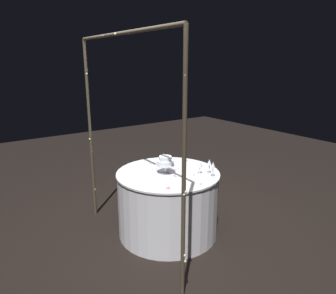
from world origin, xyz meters
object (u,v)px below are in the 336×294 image
object	(u,v)px
wine_glass_0	(163,156)
wine_glass_3	(209,163)
decorative_arch	(125,117)
wine_glass_1	(200,165)
wine_glass_2	(213,166)
main_table	(168,203)
tiered_cake	(165,162)

from	to	relation	value
wine_glass_0	wine_glass_3	bearing A→B (deg)	-151.99
decorative_arch	wine_glass_1	bearing A→B (deg)	-107.05
wine_glass_1	wine_glass_2	bearing A→B (deg)	-163.67
decorative_arch	wine_glass_2	distance (m)	1.11
main_table	wine_glass_1	xyz separation A→B (m)	(-0.25, -0.27, 0.50)
wine_glass_2	decorative_arch	bearing A→B (deg)	64.34
decorative_arch	main_table	xyz separation A→B (m)	(-0.00, -0.54, -1.09)
tiered_cake	wine_glass_0	distance (m)	0.25
wine_glass_0	wine_glass_3	world-z (taller)	wine_glass_3
tiered_cake	wine_glass_3	size ratio (longest dim) A/B	1.30
tiered_cake	wine_glass_2	distance (m)	0.55
wine_glass_0	wine_glass_3	size ratio (longest dim) A/B	0.97
decorative_arch	tiered_cake	world-z (taller)	decorative_arch
main_table	wine_glass_2	distance (m)	0.74
wine_glass_3	main_table	bearing A→B (deg)	50.35
wine_glass_0	wine_glass_3	xyz separation A→B (m)	(-0.52, -0.28, -0.00)
wine_glass_1	decorative_arch	bearing A→B (deg)	72.95
tiered_cake	wine_glass_3	world-z (taller)	tiered_cake
decorative_arch	tiered_cake	distance (m)	0.76
decorative_arch	wine_glass_0	world-z (taller)	decorative_arch
main_table	wine_glass_0	xyz separation A→B (m)	(0.22, -0.09, 0.51)
wine_glass_2	wine_glass_3	world-z (taller)	wine_glass_2
main_table	wine_glass_3	xyz separation A→B (m)	(-0.30, -0.37, 0.51)
main_table	wine_glass_3	size ratio (longest dim) A/B	7.16
wine_glass_2	wine_glass_3	xyz separation A→B (m)	(0.11, -0.04, -0.01)
decorative_arch	wine_glass_1	xyz separation A→B (m)	(-0.25, -0.81, -0.59)
tiered_cake	wine_glass_0	bearing A→B (deg)	-30.19
wine_glass_0	wine_glass_1	bearing A→B (deg)	-158.28
wine_glass_1	wine_glass_0	bearing A→B (deg)	21.72
wine_glass_3	wine_glass_2	bearing A→B (deg)	157.77
wine_glass_0	wine_glass_2	size ratio (longest dim) A/B	0.91
tiered_cake	wine_glass_1	distance (m)	0.40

